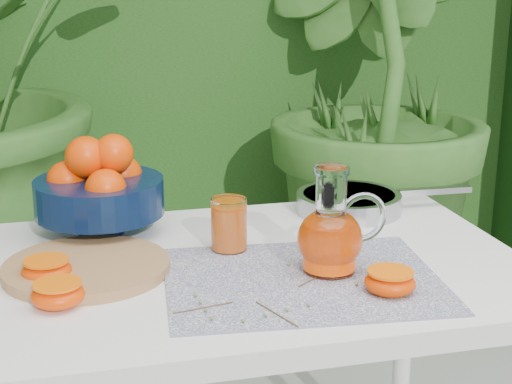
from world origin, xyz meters
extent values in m
imported|color=#306221|center=(0.82, 1.23, 0.87)|extent=(2.03, 2.03, 1.74)
cube|color=white|center=(0.11, -0.03, 0.73)|extent=(1.00, 0.70, 0.04)
cylinder|color=white|center=(0.56, 0.27, 0.35)|extent=(0.04, 0.04, 0.71)
cube|color=#0C1647|center=(0.16, -0.14, 0.75)|extent=(0.51, 0.42, 0.00)
cylinder|color=#A6714B|center=(-0.21, -0.01, 0.76)|extent=(0.32, 0.32, 0.02)
cylinder|color=black|center=(-0.17, 0.20, 0.77)|extent=(0.11, 0.11, 0.04)
cylinder|color=black|center=(-0.17, 0.20, 0.83)|extent=(0.30, 0.30, 0.07)
sphere|color=#FA3002|center=(-0.23, 0.22, 0.86)|extent=(0.10, 0.10, 0.08)
sphere|color=#FA3002|center=(-0.12, 0.24, 0.86)|extent=(0.10, 0.10, 0.08)
sphere|color=#FA3002|center=(-0.16, 0.14, 0.86)|extent=(0.10, 0.10, 0.08)
sphere|color=#FA3002|center=(-0.18, 0.27, 0.86)|extent=(0.10, 0.10, 0.08)
sphere|color=#FA3002|center=(-0.19, 0.20, 0.91)|extent=(0.10, 0.10, 0.08)
sphere|color=#FA3002|center=(-0.14, 0.20, 0.92)|extent=(0.09, 0.09, 0.08)
cylinder|color=white|center=(0.22, -0.12, 0.76)|extent=(0.10, 0.10, 0.01)
ellipsoid|color=white|center=(0.22, -0.12, 0.82)|extent=(0.12, 0.12, 0.11)
cylinder|color=white|center=(0.22, -0.12, 0.90)|extent=(0.06, 0.06, 0.08)
cylinder|color=white|center=(0.22, -0.12, 0.94)|extent=(0.06, 0.06, 0.01)
torus|color=white|center=(0.28, -0.12, 0.85)|extent=(0.09, 0.01, 0.09)
cylinder|color=#D73F04|center=(0.22, -0.12, 0.80)|extent=(0.10, 0.10, 0.08)
cylinder|color=white|center=(0.06, 0.03, 0.81)|extent=(0.09, 0.09, 0.10)
cylinder|color=#D55F1A|center=(0.06, 0.03, 0.80)|extent=(0.08, 0.08, 0.08)
cylinder|color=orange|center=(0.06, 0.03, 0.84)|extent=(0.07, 0.07, 0.00)
cylinder|color=#A9A8AC|center=(0.38, 0.21, 0.77)|extent=(0.24, 0.24, 0.04)
cylinder|color=silver|center=(0.38, 0.21, 0.79)|extent=(0.21, 0.21, 0.01)
cube|color=#A9A8AC|center=(0.58, 0.21, 0.79)|extent=(0.18, 0.03, 0.01)
ellipsoid|color=#FA3002|center=(-0.26, -0.15, 0.77)|extent=(0.09, 0.09, 0.04)
cylinder|color=orange|center=(-0.26, -0.15, 0.79)|extent=(0.08, 0.08, 0.00)
ellipsoid|color=#FA3002|center=(-0.28, -0.04, 0.77)|extent=(0.09, 0.09, 0.04)
cylinder|color=orange|center=(-0.28, -0.04, 0.79)|extent=(0.08, 0.08, 0.00)
ellipsoid|color=#FA3002|center=(0.29, -0.23, 0.77)|extent=(0.09, 0.09, 0.04)
cylinder|color=orange|center=(0.29, -0.23, 0.79)|extent=(0.08, 0.08, 0.00)
cylinder|color=brown|center=(0.07, -0.28, 0.76)|extent=(0.04, 0.11, 0.00)
sphere|color=olive|center=(0.02, -0.29, 0.76)|extent=(0.01, 0.01, 0.01)
sphere|color=olive|center=(0.06, -0.28, 0.76)|extent=(0.01, 0.01, 0.01)
sphere|color=olive|center=(0.09, -0.27, 0.76)|extent=(0.01, 0.01, 0.01)
sphere|color=olive|center=(0.13, -0.26, 0.76)|extent=(0.01, 0.01, 0.01)
cylinder|color=brown|center=(0.20, -0.14, 0.76)|extent=(0.11, 0.08, 0.00)
sphere|color=olive|center=(0.15, -0.08, 0.76)|extent=(0.01, 0.01, 0.01)
sphere|color=olive|center=(0.18, -0.12, 0.76)|extent=(0.01, 0.01, 0.01)
sphere|color=olive|center=(0.21, -0.16, 0.76)|extent=(0.01, 0.01, 0.01)
sphere|color=olive|center=(0.24, -0.20, 0.76)|extent=(0.01, 0.01, 0.01)
cylinder|color=brown|center=(-0.03, -0.23, 0.76)|extent=(0.10, 0.02, 0.00)
sphere|color=olive|center=(-0.03, -0.27, 0.76)|extent=(0.01, 0.01, 0.01)
sphere|color=olive|center=(-0.03, -0.24, 0.76)|extent=(0.01, 0.01, 0.01)
sphere|color=olive|center=(-0.03, -0.21, 0.76)|extent=(0.01, 0.01, 0.01)
sphere|color=olive|center=(-0.04, -0.18, 0.76)|extent=(0.01, 0.01, 0.01)
camera|label=1|loc=(-0.23, -1.37, 1.29)|focal=55.00mm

